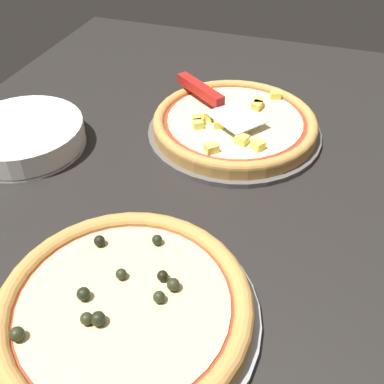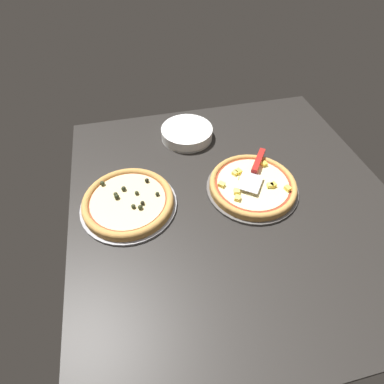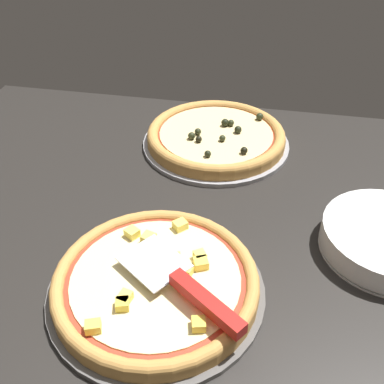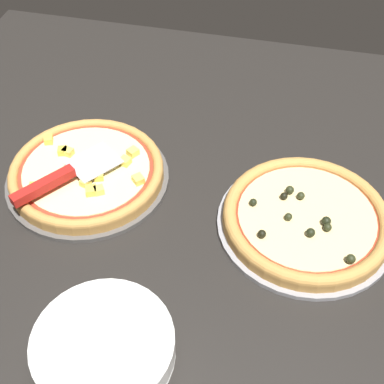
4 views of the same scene
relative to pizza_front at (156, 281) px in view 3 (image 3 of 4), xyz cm
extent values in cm
cube|color=black|center=(-3.24, 8.34, -4.43)|extent=(123.33, 118.73, 3.60)
cylinder|color=#565451|center=(-0.01, -0.02, -2.13)|extent=(34.70, 34.70, 1.00)
cylinder|color=#C68E47|center=(-0.01, -0.02, -0.60)|extent=(32.62, 32.62, 2.06)
torus|color=#C68E47|center=(-0.01, -0.02, 0.43)|extent=(32.62, 32.62, 2.16)
cylinder|color=#A33823|center=(-0.01, -0.02, 0.50)|extent=(28.35, 28.35, 0.15)
cylinder|color=beige|center=(-0.01, -0.02, 0.63)|extent=(26.75, 26.75, 0.40)
cube|color=#F4D64C|center=(-5.99, -10.98, 1.56)|extent=(2.68, 2.42, 1.45)
cube|color=#F9E05B|center=(-2.87, -5.33, 1.56)|extent=(2.21, 2.58, 1.45)
cube|color=#F9E05B|center=(1.33, 11.92, 1.56)|extent=(2.98, 2.98, 1.45)
cube|color=#F9E05B|center=(4.68, 1.69, 1.56)|extent=(2.14, 2.16, 1.45)
cube|color=#F4D64C|center=(2.26, 3.72, 1.56)|extent=(2.46, 2.42, 1.45)
cube|color=yellow|center=(8.28, -7.75, 1.56)|extent=(2.37, 2.43, 1.45)
cube|color=yellow|center=(-3.15, -6.50, 1.56)|extent=(2.38, 2.40, 1.45)
cube|color=#F9E05B|center=(-3.09, 7.61, 1.56)|extent=(2.59, 2.62, 1.45)
cube|color=#F4D64C|center=(6.50, 3.65, 1.56)|extent=(2.89, 2.84, 1.45)
cube|color=#F9E05B|center=(6.06, 5.18, 1.56)|extent=(2.54, 2.57, 1.45)
cube|color=#F9E05B|center=(-6.37, 8.07, 1.56)|extent=(2.88, 2.83, 1.45)
cylinder|color=#939399|center=(2.42, 46.37, -2.13)|extent=(34.74, 34.74, 1.00)
cylinder|color=#C68E47|center=(2.42, 46.37, -0.65)|extent=(32.66, 32.66, 1.97)
torus|color=#C68E47|center=(2.42, 46.37, 0.33)|extent=(32.66, 32.66, 2.60)
cylinder|color=maroon|center=(2.42, 46.37, 0.41)|extent=(28.39, 28.39, 0.15)
cylinder|color=beige|center=(2.42, 46.37, 0.53)|extent=(26.78, 26.78, 0.40)
sphere|color=black|center=(9.78, 38.54, 1.53)|extent=(1.59, 1.59, 1.59)
sphere|color=black|center=(4.01, 49.99, 1.64)|extent=(1.82, 1.82, 1.82)
sphere|color=#282D19|center=(5.37, 50.34, 1.52)|extent=(1.57, 1.57, 1.57)
sphere|color=black|center=(2.19, 35.76, 1.47)|extent=(1.48, 1.48, 1.48)
sphere|color=black|center=(7.45, 47.31, 1.59)|extent=(1.72, 1.72, 1.72)
sphere|color=#282D19|center=(-2.70, 42.41, 1.58)|extent=(1.69, 1.69, 1.69)
sphere|color=#282D19|center=(-1.66, 44.71, 1.51)|extent=(1.55, 1.55, 1.55)
sphere|color=black|center=(-0.85, 41.45, 1.47)|extent=(1.48, 1.48, 1.48)
sphere|color=#282D19|center=(4.37, 42.90, 1.47)|extent=(1.48, 1.48, 1.48)
sphere|color=#282D19|center=(11.94, 54.76, 1.61)|extent=(1.76, 1.76, 1.76)
cube|color=silver|center=(-0.61, 1.69, 2.40)|extent=(12.70, 12.31, 0.24)
cube|color=red|center=(8.88, -5.20, 3.28)|extent=(12.34, 9.79, 2.00)
cylinder|color=white|center=(37.24, 17.11, -2.28)|extent=(22.94, 22.94, 0.70)
camera|label=1|loc=(-16.22, 75.41, 47.70)|focal=42.00mm
camera|label=2|loc=(-70.63, 39.94, 81.15)|focal=28.00mm
camera|label=3|loc=(14.80, -45.40, 54.14)|focal=42.00mm
camera|label=4|loc=(73.75, 40.16, 78.82)|focal=50.00mm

